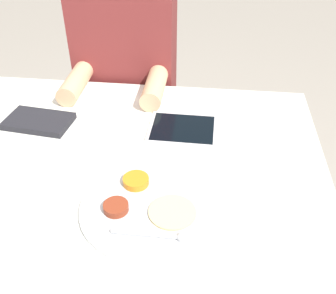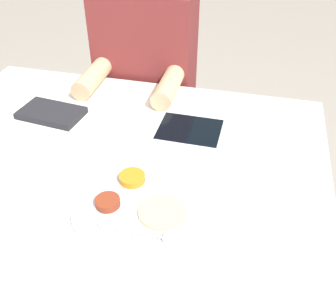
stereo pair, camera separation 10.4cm
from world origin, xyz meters
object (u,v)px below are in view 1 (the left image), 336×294
(thali_tray, at_px, (148,206))
(tablet_device, at_px, (183,129))
(red_notebook, at_px, (39,122))
(person_diner, at_px, (129,104))

(thali_tray, height_order, tablet_device, thali_tray)
(red_notebook, distance_m, tablet_device, 0.45)
(thali_tray, bearing_deg, tablet_device, 81.00)
(thali_tray, xyz_separation_m, red_notebook, (-0.40, 0.32, 0.00))
(red_notebook, bearing_deg, thali_tray, -39.12)
(tablet_device, bearing_deg, person_diner, 122.85)
(person_diner, bearing_deg, thali_tray, -74.68)
(red_notebook, relative_size, person_diner, 0.18)
(red_notebook, bearing_deg, person_diner, 64.75)
(thali_tray, height_order, red_notebook, thali_tray)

